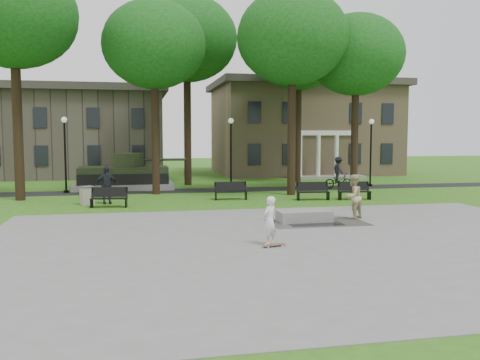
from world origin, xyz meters
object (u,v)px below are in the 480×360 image
at_px(cyclist, 338,175).
at_px(park_bench_0, 109,197).
at_px(friend_watching, 353,197).
at_px(concrete_block, 304,216).
at_px(skateboarder, 269,221).
at_px(trash_bin, 87,195).

relative_size(cyclist, park_bench_0, 1.16).
distance_m(friend_watching, park_bench_0, 11.95).
bearing_deg(friend_watching, concrete_block, -20.88).
distance_m(skateboarder, friend_watching, 6.56).
bearing_deg(park_bench_0, cyclist, 31.17).
bearing_deg(friend_watching, skateboarder, 13.47).
height_order(skateboarder, trash_bin, skateboarder).
bearing_deg(skateboarder, park_bench_0, -104.56).
bearing_deg(trash_bin, cyclist, 17.87).
xyz_separation_m(friend_watching, park_bench_0, (-10.44, 5.79, -0.45)).
bearing_deg(concrete_block, park_bench_0, 143.18).
bearing_deg(trash_bin, friend_watching, -31.21).
bearing_deg(park_bench_0, skateboarder, -53.50).
xyz_separation_m(cyclist, trash_bin, (-15.98, -5.15, -0.39)).
bearing_deg(cyclist, park_bench_0, 109.86).
bearing_deg(trash_bin, skateboarder, -59.46).
distance_m(park_bench_0, trash_bin, 1.71).
xyz_separation_m(skateboarder, trash_bin, (-6.75, 11.44, -0.33)).
distance_m(skateboarder, trash_bin, 13.29).
height_order(park_bench_0, trash_bin, park_bench_0).
height_order(skateboarder, park_bench_0, skateboarder).
height_order(concrete_block, cyclist, cyclist).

